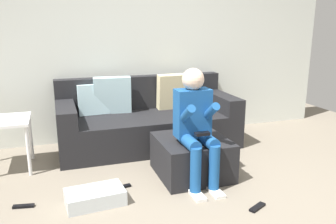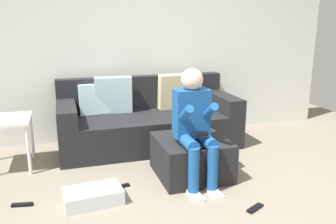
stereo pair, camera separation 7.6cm
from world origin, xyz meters
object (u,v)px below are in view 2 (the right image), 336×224
Objects in this scene: storage_bin at (93,196)px; side_table at (3,126)px; couch_sectional at (148,121)px; ottoman at (191,157)px; person_seated at (195,121)px; remote_by_storage_bin at (120,187)px; remote_near_ottoman at (255,208)px; remote_under_side_table at (22,205)px.

side_table is at bearing 128.04° from storage_bin.
couch_sectional reaches higher than storage_bin.
couch_sectional is 3.07× the size of ottoman.
storage_bin is at bearing -121.89° from couch_sectional.
person_seated is 6.23× the size of remote_by_storage_bin.
remote_near_ottoman is at bearing -21.75° from storage_bin.
side_table is at bearing 116.61° from remote_near_ottoman.
person_seated is at bearing -18.41° from remote_by_storage_bin.
couch_sectional is 1.94m from remote_under_side_table.
ottoman is at bearing 81.53° from remote_near_ottoman.
storage_bin is 2.76× the size of remote_by_storage_bin.
storage_bin is (-1.05, -0.30, -0.13)m from ottoman.
storage_bin is (-0.85, -1.37, -0.26)m from couch_sectional.
side_table is 3.12× the size of remote_by_storage_bin.
couch_sectional is at bearing 58.11° from storage_bin.
side_table is at bearing 152.92° from person_seated.
remote_near_ottoman is 2.04m from remote_under_side_table.
side_table is 2.73m from remote_near_ottoman.
couch_sectional is at bearing 97.08° from person_seated.
side_table reaches higher than remote_near_ottoman.
person_seated is at bearing -27.08° from side_table.
remote_by_storage_bin is at bearing 172.42° from person_seated.
person_seated is 1.73m from remote_under_side_table.
remote_near_ottoman is at bearing -71.53° from ottoman.
ottoman is 1.28× the size of side_table.
remote_by_storage_bin is at bearing -37.17° from side_table.
remote_by_storage_bin is 0.89m from remote_under_side_table.
side_table reaches higher than remote_under_side_table.
remote_by_storage_bin is (0.28, 0.22, -0.06)m from storage_bin.
storage_bin is 0.88× the size of side_table.
remote_by_storage_bin is at bearing 15.73° from remote_under_side_table.
couch_sectional reaches higher than remote_under_side_table.
couch_sectional is 1.32m from remote_by_storage_bin.
person_seated reaches higher than side_table.
person_seated is 0.96m from remote_near_ottoman.
remote_under_side_table is at bearing 167.82° from storage_bin.
couch_sectional reaches higher than remote_by_storage_bin.
couch_sectional is 1.09m from ottoman.
remote_by_storage_bin is (1.11, -0.85, -0.48)m from side_table.
person_seated reaches higher than remote_by_storage_bin.
remote_under_side_table is at bearing -76.18° from side_table.
couch_sectional is 1.72m from side_table.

